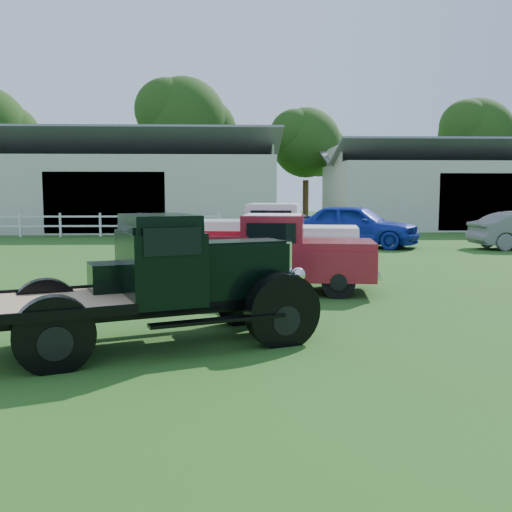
{
  "coord_description": "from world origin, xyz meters",
  "views": [
    {
      "loc": [
        -0.17,
        -9.02,
        2.17
      ],
      "look_at": [
        0.2,
        1.2,
        1.05
      ],
      "focal_mm": 40.0,
      "sensor_mm": 36.0,
      "label": 1
    }
  ],
  "objects_px": {
    "vintage_flatbed": "(153,280)",
    "white_pickup": "(270,238)",
    "misc_car_blue": "(355,225)",
    "red_pickup": "(270,252)"
  },
  "relations": [
    {
      "from": "vintage_flatbed",
      "to": "white_pickup",
      "type": "xyz_separation_m",
      "value": [
        2.15,
        7.89,
        -0.01
      ]
    },
    {
      "from": "white_pickup",
      "to": "misc_car_blue",
      "type": "height_order",
      "value": "white_pickup"
    },
    {
      "from": "vintage_flatbed",
      "to": "white_pickup",
      "type": "bearing_deg",
      "value": 53.19
    },
    {
      "from": "misc_car_blue",
      "to": "vintage_flatbed",
      "type": "bearing_deg",
      "value": -172.86
    },
    {
      "from": "vintage_flatbed",
      "to": "white_pickup",
      "type": "distance_m",
      "value": 8.18
    },
    {
      "from": "vintage_flatbed",
      "to": "misc_car_blue",
      "type": "xyz_separation_m",
      "value": [
        6.09,
        15.14,
        -0.06
      ]
    },
    {
      "from": "red_pickup",
      "to": "vintage_flatbed",
      "type": "bearing_deg",
      "value": -105.41
    },
    {
      "from": "red_pickup",
      "to": "white_pickup",
      "type": "xyz_separation_m",
      "value": [
        0.22,
        3.38,
        0.06
      ]
    },
    {
      "from": "red_pickup",
      "to": "white_pickup",
      "type": "bearing_deg",
      "value": 94.03
    },
    {
      "from": "vintage_flatbed",
      "to": "red_pickup",
      "type": "distance_m",
      "value": 4.9
    }
  ]
}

